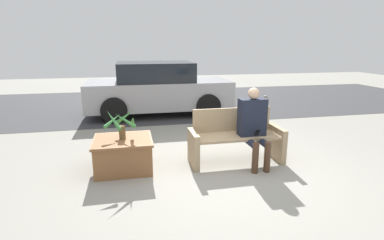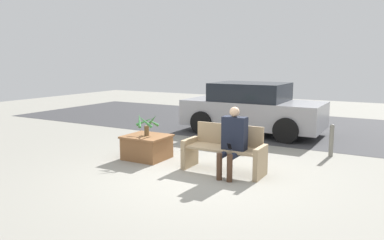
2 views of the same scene
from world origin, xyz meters
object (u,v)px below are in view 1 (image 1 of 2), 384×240
(person_seated, at_px, (254,123))
(planter_box, at_px, (123,153))
(parked_car, at_px, (158,89))
(bollard_post, at_px, (265,109))
(potted_plant, at_px, (122,122))
(bench, at_px, (235,138))

(person_seated, bearing_deg, planter_box, 174.31)
(person_seated, bearing_deg, parked_car, 105.78)
(parked_car, height_order, bollard_post, parked_car)
(planter_box, bearing_deg, person_seated, -5.69)
(potted_plant, xyz_separation_m, bollard_post, (3.48, 2.20, -0.40))
(bench, distance_m, person_seated, 0.42)
(bollard_post, bearing_deg, bench, -125.62)
(potted_plant, bearing_deg, bench, -1.13)
(bench, relative_size, parked_car, 0.40)
(bench, relative_size, bollard_post, 2.15)
(potted_plant, distance_m, bollard_post, 4.13)
(potted_plant, bearing_deg, bollard_post, 32.29)
(person_seated, xyz_separation_m, potted_plant, (-2.12, 0.22, 0.07))
(bench, xyz_separation_m, bollard_post, (1.60, 2.23, -0.04))
(parked_car, bearing_deg, bench, -76.83)
(parked_car, distance_m, bollard_post, 3.09)
(person_seated, height_order, parked_car, parked_car)
(bench, xyz_separation_m, person_seated, (0.24, -0.18, 0.30))
(bench, bearing_deg, parked_car, 103.17)
(potted_plant, relative_size, bollard_post, 0.72)
(bench, distance_m, potted_plant, 1.91)
(bench, distance_m, planter_box, 1.89)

